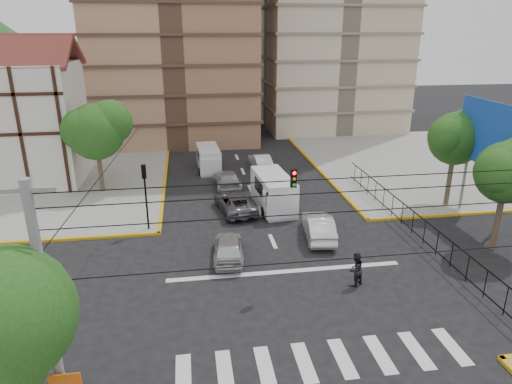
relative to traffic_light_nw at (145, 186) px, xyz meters
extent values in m
plane|color=black|center=(7.80, -7.80, -3.11)|extent=(160.00, 160.00, 0.00)
cube|color=gray|center=(-12.20, 12.20, -3.04)|extent=(26.00, 26.00, 0.15)
cube|color=gray|center=(27.80, 12.20, -3.04)|extent=(26.00, 26.00, 0.15)
cube|color=silver|center=(7.80, -13.80, -3.11)|extent=(12.00, 2.40, 0.01)
cube|color=silver|center=(7.80, -6.60, -3.11)|extent=(13.00, 0.40, 0.01)
cube|color=silver|center=(-11.20, 12.20, 1.89)|extent=(10.00, 8.00, 10.00)
cube|color=maroon|center=(-11.20, 14.10, 7.79)|extent=(10.80, 4.25, 2.65)
cylinder|color=slate|center=(22.30, -3.80, -0.96)|extent=(0.20, 0.20, 4.00)
cylinder|color=slate|center=(22.30, 0.20, -0.96)|extent=(0.20, 0.20, 4.00)
cube|color=silver|center=(22.30, -1.80, 3.04)|extent=(0.25, 6.00, 4.00)
cube|color=blue|center=(22.10, -1.80, 3.04)|extent=(0.08, 6.20, 4.20)
sphere|color=#234D16|center=(-2.05, -17.50, 2.62)|extent=(3.68, 3.68, 3.68)
cylinder|color=#473828|center=(20.80, -5.80, -1.01)|extent=(0.36, 0.36, 4.20)
sphere|color=#234D16|center=(20.80, -5.80, 1.73)|extent=(3.60, 3.60, 3.60)
sphere|color=#234D16|center=(20.08, -6.10, 1.91)|extent=(2.70, 2.70, 2.70)
cylinder|color=#473828|center=(21.80, 1.20, -0.87)|extent=(0.36, 0.36, 4.48)
sphere|color=#234D16|center=(21.80, 1.20, 2.05)|extent=(3.80, 3.80, 3.80)
sphere|color=#234D16|center=(22.75, 1.50, 2.62)|extent=(3.04, 3.04, 3.04)
sphere|color=#234D16|center=(21.04, 0.90, 2.24)|extent=(2.85, 2.85, 2.85)
cylinder|color=#473828|center=(-4.20, 8.20, -1.01)|extent=(0.36, 0.36, 4.20)
sphere|color=#234D16|center=(-4.20, 8.20, 1.89)|extent=(4.40, 4.40, 4.40)
sphere|color=#234D16|center=(-3.10, 8.50, 2.55)|extent=(3.52, 3.52, 3.52)
sphere|color=#234D16|center=(-5.08, 7.90, 2.11)|extent=(3.30, 3.30, 3.30)
cylinder|color=black|center=(0.00, 0.00, -1.21)|extent=(0.12, 0.12, 3.50)
cube|color=black|center=(0.00, 0.00, 0.99)|extent=(0.28, 0.22, 0.90)
sphere|color=#FF0C0C|center=(0.00, 0.00, 1.29)|extent=(0.17, 0.17, 0.17)
cube|color=black|center=(7.80, -7.80, 2.69)|extent=(0.28, 0.22, 0.90)
cylinder|color=black|center=(7.80, -16.80, 3.14)|extent=(18.00, 0.03, 0.03)
cylinder|color=slate|center=(-1.20, -16.80, 1.54)|extent=(0.28, 0.28, 9.00)
cube|color=slate|center=(-1.20, -16.80, 5.74)|extent=(1.40, 0.12, 0.12)
cube|color=silver|center=(8.89, 2.87, -1.86)|extent=(2.64, 5.61, 2.50)
cube|color=silver|center=(8.89, 0.70, -2.02)|extent=(2.17, 1.48, 1.74)
cube|color=black|center=(8.89, 0.31, -1.43)|extent=(2.01, 0.27, 0.98)
cylinder|color=black|center=(7.86, 1.13, -2.73)|extent=(0.25, 0.76, 0.76)
cylinder|color=black|center=(9.93, 1.13, -2.73)|extent=(0.25, 0.76, 0.76)
cylinder|color=black|center=(7.86, 4.61, -2.73)|extent=(0.25, 0.76, 0.76)
cylinder|color=black|center=(9.93, 4.61, -2.73)|extent=(0.25, 0.76, 0.76)
cube|color=silver|center=(4.69, 13.20, -2.03)|extent=(2.11, 4.79, 2.17)
cube|color=silver|center=(4.69, 11.32, -2.17)|extent=(1.84, 1.22, 1.51)
cube|color=black|center=(4.69, 10.99, -1.65)|extent=(1.74, 0.18, 0.85)
cylinder|color=black|center=(3.79, 11.70, -2.78)|extent=(0.25, 0.66, 0.66)
cylinder|color=black|center=(5.58, 11.70, -2.78)|extent=(0.25, 0.66, 0.66)
cylinder|color=black|center=(3.79, 14.71, -2.78)|extent=(0.25, 0.66, 0.66)
cylinder|color=black|center=(5.58, 14.71, -2.78)|extent=(0.25, 0.66, 0.66)
imported|color=silver|center=(4.85, -4.63, -2.38)|extent=(2.09, 4.41, 1.46)
imported|color=silver|center=(10.77, -2.68, -2.34)|extent=(2.21, 4.84, 1.54)
imported|color=slate|center=(6.01, 2.47, -2.42)|extent=(3.05, 5.28, 1.38)
imported|color=#B1B1B6|center=(5.93, 7.91, -2.40)|extent=(2.20, 4.97, 1.42)
imported|color=#29282B|center=(10.25, 8.16, -2.41)|extent=(1.99, 4.25, 1.41)
imported|color=silver|center=(9.57, 12.90, -2.39)|extent=(1.83, 4.46, 1.44)
imported|color=black|center=(11.04, -8.51, -2.19)|extent=(1.13, 1.06, 1.85)
camera|label=1|loc=(2.83, -28.19, 9.54)|focal=32.00mm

